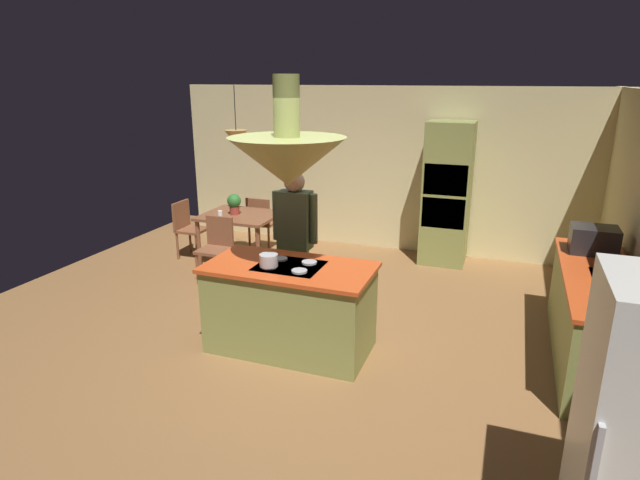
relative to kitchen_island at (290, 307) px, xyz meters
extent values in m
plane|color=olive|center=(0.00, 0.20, -0.45)|extent=(8.16, 8.16, 0.00)
cube|color=beige|center=(0.00, 3.65, 0.82)|extent=(6.80, 0.10, 2.55)
cube|color=#8C934C|center=(0.00, 0.00, -0.02)|extent=(1.60, 0.80, 0.86)
cube|color=#D14C1E|center=(0.00, 0.00, 0.43)|extent=(1.66, 0.86, 0.04)
cube|color=black|center=(0.00, 0.00, 0.44)|extent=(0.64, 0.52, 0.01)
cylinder|color=#B2B2B7|center=(-0.16, -0.13, 0.46)|extent=(0.15, 0.15, 0.02)
cylinder|color=#B2B2B7|center=(0.16, -0.13, 0.46)|extent=(0.15, 0.15, 0.02)
cylinder|color=#B2B2B7|center=(-0.16, 0.13, 0.46)|extent=(0.15, 0.15, 0.02)
cylinder|color=#B2B2B7|center=(0.16, 0.13, 0.46)|extent=(0.15, 0.15, 0.02)
cube|color=#8C934C|center=(2.84, 0.80, -0.02)|extent=(0.62, 2.27, 0.86)
cube|color=#D14C1E|center=(2.84, 0.80, 0.43)|extent=(0.66, 2.31, 0.04)
cube|color=#B2B2B7|center=(3.00, 0.80, 0.37)|extent=(0.48, 0.36, 0.16)
cube|color=#8C934C|center=(1.10, 3.25, 0.59)|extent=(0.66, 0.62, 2.08)
cube|color=black|center=(1.10, 2.96, 0.85)|extent=(0.60, 0.04, 0.44)
cube|color=black|center=(1.10, 2.96, 0.37)|extent=(0.60, 0.04, 0.44)
cube|color=#B2B2B7|center=(2.47, -2.07, 0.51)|extent=(0.03, 0.04, 0.36)
cube|color=brown|center=(-1.70, 2.10, 0.29)|extent=(1.07, 0.90, 0.04)
cylinder|color=brown|center=(-2.18, 1.71, -0.09)|extent=(0.06, 0.06, 0.72)
cylinder|color=brown|center=(-1.22, 1.71, -0.09)|extent=(0.06, 0.06, 0.72)
cylinder|color=brown|center=(-2.18, 2.49, -0.09)|extent=(0.06, 0.06, 0.72)
cylinder|color=brown|center=(-1.22, 2.49, -0.09)|extent=(0.06, 0.06, 0.72)
cylinder|color=tan|center=(-0.32, 0.70, -0.03)|extent=(0.14, 0.14, 0.84)
cylinder|color=tan|center=(-0.14, 0.70, -0.03)|extent=(0.14, 0.14, 0.84)
cube|color=#4C6042|center=(-0.23, 0.70, 0.71)|extent=(0.36, 0.22, 0.65)
cylinder|color=#4C6042|center=(-0.45, 0.70, 0.74)|extent=(0.09, 0.09, 0.55)
cylinder|color=#4C6042|center=(-0.01, 0.70, 0.74)|extent=(0.09, 0.09, 0.55)
sphere|color=tan|center=(-0.23, 0.70, 1.14)|extent=(0.23, 0.23, 0.23)
cone|color=#8C934C|center=(0.00, 0.00, 1.47)|extent=(1.10, 1.10, 0.45)
cylinder|color=#8C934C|center=(0.00, 0.00, 1.97)|extent=(0.24, 0.24, 0.55)
cone|color=#E0B266|center=(-1.70, 2.10, 1.41)|extent=(0.32, 0.32, 0.22)
cylinder|color=black|center=(-1.70, 2.10, 1.82)|extent=(0.01, 0.01, 0.60)
cube|color=brown|center=(-1.70, 1.35, -0.01)|extent=(0.40, 0.40, 0.04)
cube|color=brown|center=(-1.70, 1.53, 0.21)|extent=(0.40, 0.04, 0.42)
cylinder|color=brown|center=(-1.87, 1.18, -0.24)|extent=(0.04, 0.04, 0.43)
cylinder|color=brown|center=(-1.53, 1.18, -0.24)|extent=(0.04, 0.04, 0.43)
cylinder|color=brown|center=(-1.87, 1.52, -0.24)|extent=(0.04, 0.04, 0.43)
cylinder|color=brown|center=(-1.53, 1.52, -0.24)|extent=(0.04, 0.04, 0.43)
cube|color=brown|center=(-1.70, 2.85, -0.01)|extent=(0.40, 0.40, 0.04)
cube|color=brown|center=(-1.70, 2.67, 0.21)|extent=(0.40, 0.04, 0.42)
cylinder|color=brown|center=(-1.53, 3.02, -0.24)|extent=(0.04, 0.04, 0.43)
cylinder|color=brown|center=(-1.87, 3.02, -0.24)|extent=(0.04, 0.04, 0.43)
cylinder|color=brown|center=(-1.53, 2.68, -0.24)|extent=(0.04, 0.04, 0.43)
cylinder|color=brown|center=(-1.87, 2.68, -0.24)|extent=(0.04, 0.04, 0.43)
cube|color=brown|center=(-2.54, 2.10, -0.01)|extent=(0.40, 0.40, 0.04)
cube|color=brown|center=(-2.72, 2.10, 0.21)|extent=(0.04, 0.40, 0.42)
cylinder|color=brown|center=(-2.37, 1.93, -0.24)|extent=(0.04, 0.04, 0.43)
cylinder|color=brown|center=(-2.37, 2.27, -0.24)|extent=(0.04, 0.04, 0.43)
cylinder|color=brown|center=(-2.71, 1.93, -0.24)|extent=(0.04, 0.04, 0.43)
cylinder|color=brown|center=(-2.71, 2.27, -0.24)|extent=(0.04, 0.04, 0.43)
cylinder|color=#99382D|center=(-1.77, 2.08, 0.37)|extent=(0.14, 0.14, 0.12)
sphere|color=#2D722D|center=(-1.77, 2.08, 0.51)|extent=(0.20, 0.20, 0.20)
cylinder|color=white|center=(-1.89, 1.87, 0.35)|extent=(0.07, 0.07, 0.09)
cylinder|color=silver|center=(2.84, 0.23, 0.53)|extent=(0.13, 0.13, 0.17)
cylinder|color=#E0B78C|center=(2.84, 0.41, 0.53)|extent=(0.12, 0.12, 0.16)
cube|color=#232326|center=(2.84, 1.48, 0.59)|extent=(0.46, 0.36, 0.28)
cylinder|color=#B2B2B7|center=(-0.16, -0.13, 0.53)|extent=(0.18, 0.18, 0.12)
camera|label=1|loc=(1.96, -4.44, 2.22)|focal=29.43mm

